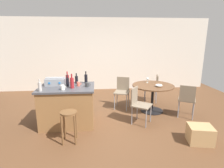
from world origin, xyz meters
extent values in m
plane|color=brown|center=(0.00, 0.00, 0.00)|extent=(8.80, 8.80, 0.00)
cube|color=beige|center=(0.00, 2.90, 1.35)|extent=(8.00, 0.10, 2.70)
cube|color=olive|center=(-0.98, -0.06, 0.43)|extent=(1.17, 0.83, 0.86)
cube|color=#424247|center=(-0.98, -0.06, 0.88)|extent=(1.23, 0.89, 0.04)
cylinder|color=brown|center=(-0.73, -0.73, 0.30)|extent=(0.04, 0.04, 0.59)
cylinder|color=brown|center=(-0.96, -0.73, 0.30)|extent=(0.04, 0.04, 0.59)
cylinder|color=brown|center=(-0.96, -0.97, 0.30)|extent=(0.04, 0.04, 0.59)
cylinder|color=brown|center=(-0.73, -0.97, 0.30)|extent=(0.04, 0.04, 0.59)
cylinder|color=brown|center=(-0.85, -0.85, 0.61)|extent=(0.31, 0.31, 0.03)
cylinder|color=black|center=(1.19, 0.50, 0.01)|extent=(0.61, 0.61, 0.02)
cylinder|color=black|center=(1.19, 0.50, 0.36)|extent=(0.07, 0.07, 0.71)
cylinder|color=brown|center=(1.19, 0.50, 0.73)|extent=(1.10, 1.10, 0.03)
cube|color=#7F705B|center=(1.38, 1.29, 0.45)|extent=(0.48, 0.48, 0.03)
cube|color=#7F705B|center=(1.56, 1.24, 0.65)|extent=(0.11, 0.36, 0.40)
cylinder|color=gray|center=(1.51, 1.08, 0.22)|extent=(0.02, 0.02, 0.44)
cylinder|color=gray|center=(1.58, 1.41, 0.22)|extent=(0.02, 0.02, 0.44)
cylinder|color=gray|center=(1.25, 1.49, 0.22)|extent=(0.02, 0.02, 0.44)
cylinder|color=gray|center=(1.18, 1.16, 0.22)|extent=(0.02, 0.02, 0.44)
cube|color=#7F705B|center=(0.39, 0.78, 0.48)|extent=(0.51, 0.51, 0.03)
cube|color=#7F705B|center=(0.45, 0.96, 0.68)|extent=(0.35, 0.14, 0.40)
cylinder|color=gray|center=(0.61, 0.88, 0.23)|extent=(0.02, 0.02, 0.46)
cylinder|color=gray|center=(0.28, 0.99, 0.23)|extent=(0.02, 0.02, 0.46)
cylinder|color=gray|center=(0.17, 0.67, 0.23)|extent=(0.02, 0.02, 0.46)
cylinder|color=gray|center=(0.50, 0.56, 0.23)|extent=(0.02, 0.02, 0.46)
cube|color=#7F705B|center=(0.72, -0.20, 0.45)|extent=(0.56, 0.56, 0.03)
cube|color=#7F705B|center=(0.56, -0.09, 0.65)|extent=(0.22, 0.31, 0.40)
cylinder|color=gray|center=(0.67, 0.04, 0.22)|extent=(0.02, 0.02, 0.43)
cylinder|color=gray|center=(0.48, -0.24, 0.22)|extent=(0.02, 0.02, 0.43)
cylinder|color=gray|center=(0.77, -0.43, 0.22)|extent=(0.02, 0.02, 0.43)
cylinder|color=gray|center=(0.96, -0.15, 0.22)|extent=(0.02, 0.02, 0.43)
cube|color=#7F705B|center=(1.95, 0.09, 0.46)|extent=(0.54, 0.54, 0.03)
cube|color=#7F705B|center=(1.86, -0.08, 0.66)|extent=(0.33, 0.19, 0.40)
cylinder|color=gray|center=(1.72, 0.02, 0.22)|extent=(0.02, 0.02, 0.44)
cylinder|color=gray|center=(2.02, -0.14, 0.22)|extent=(0.02, 0.02, 0.44)
cylinder|color=gray|center=(2.18, 0.16, 0.22)|extent=(0.02, 0.02, 0.44)
cylinder|color=gray|center=(1.88, 0.32, 0.22)|extent=(0.02, 0.02, 0.44)
cube|color=gray|center=(-1.25, 0.08, 0.98)|extent=(0.45, 0.22, 0.16)
cube|color=gray|center=(-1.25, 0.08, 1.07)|extent=(0.42, 0.13, 0.02)
cube|color=blue|center=(-1.36, -0.03, 0.98)|extent=(0.04, 0.01, 0.04)
cube|color=blue|center=(-1.14, -0.03, 0.98)|extent=(0.04, 0.01, 0.04)
cylinder|color=black|center=(-0.79, 0.25, 0.99)|extent=(0.07, 0.07, 0.18)
cylinder|color=black|center=(-0.79, 0.25, 1.11)|extent=(0.03, 0.03, 0.07)
cylinder|color=maroon|center=(-0.84, -0.19, 1.01)|extent=(0.08, 0.08, 0.23)
cylinder|color=maroon|center=(-0.84, -0.19, 1.17)|extent=(0.03, 0.03, 0.09)
cylinder|color=black|center=(-0.96, -0.03, 0.99)|extent=(0.07, 0.07, 0.19)
cylinder|color=black|center=(-0.96, -0.03, 1.13)|extent=(0.03, 0.03, 0.07)
cylinder|color=maroon|center=(-1.00, 0.22, 1.00)|extent=(0.08, 0.08, 0.21)
cylinder|color=maroon|center=(-1.00, 0.22, 1.15)|extent=(0.03, 0.03, 0.08)
cylinder|color=black|center=(-0.56, 0.24, 1.00)|extent=(0.07, 0.07, 0.21)
cylinder|color=black|center=(-0.56, 0.24, 1.15)|extent=(0.03, 0.03, 0.08)
cylinder|color=#B7B2AD|center=(-1.46, -0.37, 0.99)|extent=(0.07, 0.07, 0.18)
cylinder|color=#B7B2AD|center=(-1.46, -0.37, 1.12)|extent=(0.03, 0.03, 0.07)
cylinder|color=white|center=(-1.02, -0.32, 0.95)|extent=(0.08, 0.08, 0.10)
torus|color=white|center=(-0.97, -0.32, 0.95)|extent=(0.05, 0.01, 0.05)
cylinder|color=#DB6651|center=(-0.72, -0.04, 0.95)|extent=(0.07, 0.07, 0.10)
torus|color=#DB6651|center=(-0.67, -0.04, 0.95)|extent=(0.05, 0.01, 0.05)
cylinder|color=#383838|center=(-0.52, -0.10, 0.94)|extent=(0.09, 0.09, 0.09)
torus|color=#383838|center=(-0.46, -0.10, 0.95)|extent=(0.05, 0.01, 0.05)
cylinder|color=silver|center=(1.12, 0.79, 0.74)|extent=(0.06, 0.06, 0.00)
cylinder|color=silver|center=(1.12, 0.79, 0.78)|extent=(0.01, 0.01, 0.08)
ellipsoid|color=silver|center=(1.12, 0.79, 0.85)|extent=(0.07, 0.07, 0.06)
ellipsoid|color=white|center=(1.29, 0.33, 0.78)|extent=(0.18, 0.18, 0.07)
cube|color=tan|center=(1.64, -1.09, 0.17)|extent=(0.50, 0.45, 0.34)
camera|label=1|loc=(-0.31, -4.02, 1.94)|focal=28.77mm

